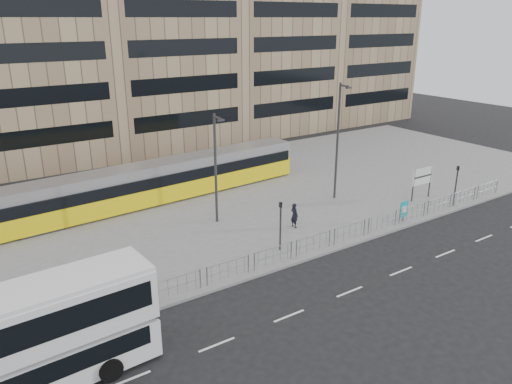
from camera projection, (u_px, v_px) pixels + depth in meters
ground at (327, 254)px, 30.28m from camera, size 120.00×120.00×0.00m
plaza at (226, 197)px, 39.64m from camera, size 64.00×24.00×0.15m
kerb at (327, 252)px, 30.30m from camera, size 64.00×0.25×0.17m
building_row at (130, 24)px, 53.64m from camera, size 70.40×18.40×31.20m
pedestrian_barrier at (346, 229)px, 31.41m from camera, size 32.07×0.07×1.10m
road_markings at (389, 276)px, 27.68m from camera, size 62.00×0.12×0.01m
double_decker_bus at (10, 345)px, 18.14m from camera, size 10.83×3.17×4.28m
tram at (151, 183)px, 37.81m from camera, size 26.15×4.25×3.07m
station_sign at (422, 178)px, 38.50m from camera, size 2.18×0.14×2.50m
ad_panel at (404, 210)px, 34.56m from camera, size 0.77×0.08×1.44m
pedestrian at (294, 215)px, 33.53m from camera, size 0.45×0.65×1.71m
traffic_light_west at (281, 220)px, 29.86m from camera, size 0.18×0.21×3.10m
traffic_light_east at (456, 181)px, 37.04m from camera, size 0.20×0.23×3.10m
lamp_post_west at (216, 164)px, 33.35m from camera, size 0.45×1.04×7.55m
lamp_post_east at (338, 138)px, 37.66m from camera, size 0.45×1.04×8.96m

